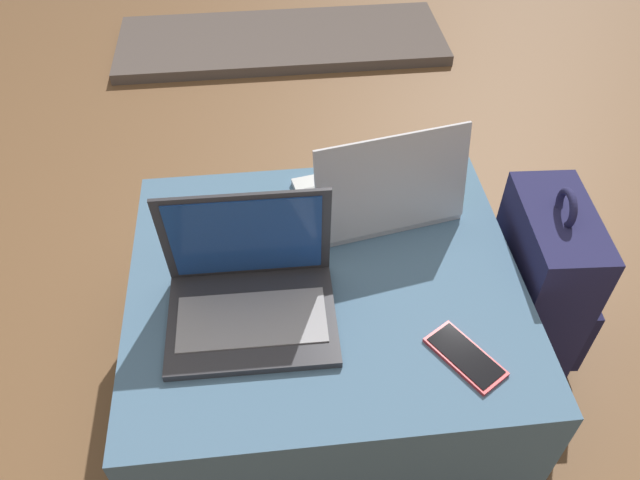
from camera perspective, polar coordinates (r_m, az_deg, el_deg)
The scene contains 7 objects.
ground_plane at distance 1.61m, azimuth 0.42°, elevation -12.44°, with size 14.00×14.00×0.00m, color brown.
ottoman at distance 1.45m, azimuth 0.46°, elevation -8.44°, with size 0.81×0.73×0.38m.
laptop_near at distance 1.22m, azimuth -6.41°, elevation -4.63°, with size 0.33×0.25×0.25m.
laptop_far at distance 1.41m, azimuth 5.49°, elevation 4.26°, with size 0.37×0.29×0.24m.
cell_phone at distance 1.21m, azimuth 13.13°, elevation -10.34°, with size 0.14×0.17×0.01m.
backpack at distance 1.58m, azimuth 19.41°, elevation -4.16°, with size 0.21×0.30×0.53m.
fireplace_hearth at distance 2.85m, azimuth -3.55°, elevation 17.74°, with size 1.40×0.50×0.04m.
Camera 1 is at (-0.10, -0.84, 1.37)m, focal length 35.00 mm.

